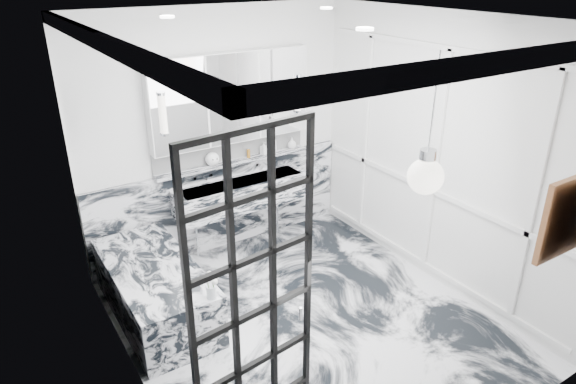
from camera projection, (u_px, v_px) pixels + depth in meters
floor at (307, 321)px, 4.98m from camera, size 3.60×3.60×0.00m
ceiling at (312, 18)px, 3.83m from camera, size 3.60×3.60×0.00m
wall_back at (218, 135)px, 5.79m from camera, size 3.60×0.00×3.60m
wall_front at (484, 293)px, 3.03m from camera, size 3.60×0.00×3.60m
wall_left at (123, 239)px, 3.62m from camera, size 0.00×3.60×3.60m
wall_right at (439, 155)px, 5.20m from camera, size 0.00×3.60×3.60m
marble_clad_back at (223, 206)px, 6.13m from camera, size 3.18×0.05×1.05m
marble_clad_left at (127, 245)px, 3.65m from camera, size 0.02×3.56×2.68m
panel_molding at (436, 164)px, 5.23m from camera, size 0.03×3.40×2.30m
soap_bottle_a at (273, 144)px, 6.13m from camera, size 0.09×0.09×0.21m
soap_bottle_b at (264, 148)px, 6.08m from camera, size 0.09×0.09×0.15m
soap_bottle_c at (292, 143)px, 6.28m from camera, size 0.14×0.14×0.14m
face_pot at (212, 159)px, 5.75m from camera, size 0.16×0.16×0.16m
amber_bottle at (249, 154)px, 5.99m from camera, size 0.04×0.04×0.10m
flower_vase at (211, 292)px, 4.37m from camera, size 0.08×0.08×0.12m
crittall_door at (255, 313)px, 3.18m from camera, size 0.88×0.15×2.38m
artwork at (568, 216)px, 3.36m from camera, size 0.47×0.05×0.47m
pendant_light at (425, 177)px, 3.06m from camera, size 0.22×0.22×0.22m
trough_sink at (242, 194)px, 5.95m from camera, size 1.60×0.45×0.30m
ledge at (234, 162)px, 5.94m from camera, size 1.90×0.14×0.04m
subway_tile at (232, 149)px, 5.93m from camera, size 1.90×0.03×0.23m
mirror_cabinet at (231, 98)px, 5.63m from camera, size 1.90×0.16×1.00m
sconce_left at (163, 114)px, 5.17m from camera, size 0.07×0.07×0.40m
sconce_right at (298, 94)px, 5.98m from camera, size 0.07×0.07×0.40m
bathtub at (155, 290)px, 4.98m from camera, size 0.75×1.65×0.55m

